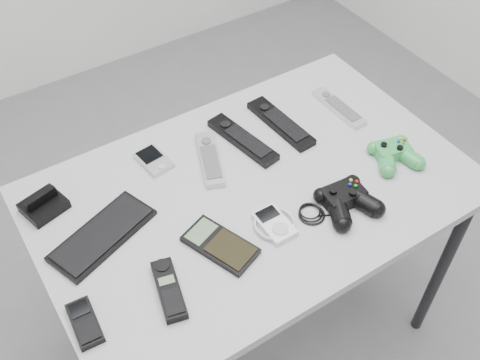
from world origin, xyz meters
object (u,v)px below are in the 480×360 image
remote_black_b (281,123)px  controller_green (394,153)px  calculator (220,245)px  remote_black_a (243,139)px  remote_silver_b (339,107)px  mp3_player (274,224)px  cordless_handset (169,289)px  remote_silver_a (210,159)px  controller_black (347,199)px  pda (154,160)px  desk (253,204)px  mobile_phone (85,323)px  pda_keyboard (102,234)px

remote_black_b → controller_green: (0.17, -0.27, 0.01)m
calculator → remote_black_b: bearing=15.8°
controller_green → calculator: bearing=-165.5°
remote_black_a → remote_black_b: (0.13, -0.00, -0.00)m
remote_silver_b → mp3_player: size_ratio=1.80×
remote_silver_b → cordless_handset: cordless_handset is taller
remote_silver_a → remote_silver_b: size_ratio=1.03×
cordless_handset → calculator: bearing=29.5°
remote_black_a → controller_black: (0.09, -0.32, 0.01)m
remote_black_a → pda: bearing=155.1°
desk → remote_black_b: size_ratio=4.59×
remote_silver_b → cordless_handset: bearing=-159.7°
calculator → controller_black: (0.32, -0.06, 0.02)m
mobile_phone → mp3_player: size_ratio=1.06×
remote_silver_a → remote_black_a: remote_black_a is taller
pda → controller_black: 0.50m
controller_black → calculator: bearing=175.0°
remote_silver_a → remote_black_b: (0.24, 0.01, 0.00)m
desk → controller_black: (0.16, -0.17, 0.09)m
pda → remote_silver_b: bearing=-17.1°
remote_silver_a → controller_black: bearing=-35.4°
cordless_handset → remote_black_b: bearing=44.8°
controller_black → cordless_handset: bearing=-176.5°
cordless_handset → controller_green: 0.69m
pda_keyboard → pda: size_ratio=2.51×
mp3_player → pda: bearing=112.7°
remote_black_a → mp3_player: bearing=-118.5°
desk → mobile_phone: 0.52m
cordless_handset → controller_black: controller_black is taller
pda → remote_black_b: 0.37m
remote_black_b → calculator: size_ratio=1.38×
calculator → mp3_player: bearing=-27.9°
remote_silver_b → mobile_phone: bearing=-165.4°
remote_silver_b → calculator: remote_silver_b is taller
mobile_phone → mp3_player: 0.47m
remote_black_a → pda_keyboard: bearing=-178.5°
mobile_phone → controller_green: bearing=5.3°
mp3_player → cordless_handset: bearing=-174.7°
pda → controller_black: (0.33, -0.39, 0.02)m
pda → mobile_phone: 0.48m
remote_silver_b → mp3_player: (-0.40, -0.25, -0.00)m
pda → mobile_phone: bearing=-140.8°
pda_keyboard → pda: bearing=16.4°
desk → pda_keyboard: bearing=170.7°
cordless_handset → mp3_player: (0.29, 0.03, -0.00)m
remote_silver_b → calculator: size_ratio=1.12×
remote_black_b → pda_keyboard: bearing=-175.0°
desk → cordless_handset: (-0.32, -0.15, 0.07)m
remote_black_b → controller_black: (-0.04, -0.32, 0.01)m
cordless_handset → desk: bearing=39.4°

